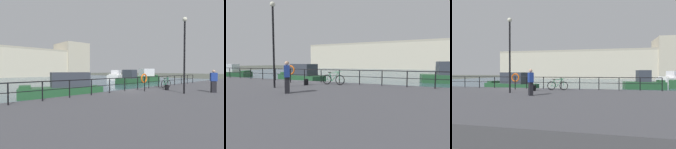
% 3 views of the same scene
% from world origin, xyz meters
% --- Properties ---
extents(ground_plane, '(240.00, 240.00, 0.00)m').
position_xyz_m(ground_plane, '(0.00, 0.00, 0.00)').
color(ground_plane, '#4C5147').
extents(water_basin, '(80.00, 60.00, 0.01)m').
position_xyz_m(water_basin, '(0.00, 30.20, 0.01)').
color(water_basin, '#385160').
rests_on(water_basin, ground_plane).
extents(quay_promenade, '(56.00, 13.00, 0.70)m').
position_xyz_m(quay_promenade, '(0.00, -6.50, 0.35)').
color(quay_promenade, '#47474C').
rests_on(quay_promenade, ground_plane).
extents(harbor_building, '(65.71, 12.99, 13.67)m').
position_xyz_m(harbor_building, '(5.50, 56.90, 5.12)').
color(harbor_building, beige).
rests_on(harbor_building, ground_plane).
extents(moored_cabin_cruiser, '(5.86, 4.75, 2.40)m').
position_xyz_m(moored_cabin_cruiser, '(18.75, 20.30, 0.87)').
color(moored_cabin_cruiser, white).
rests_on(moored_cabin_cruiser, water_basin).
extents(moored_green_narrowboat, '(7.45, 4.05, 2.16)m').
position_xyz_m(moored_green_narrowboat, '(-3.44, 4.33, 0.84)').
color(moored_green_narrowboat, '#23512D').
rests_on(moored_green_narrowboat, water_basin).
extents(moored_harbor_tender, '(5.24, 2.98, 2.45)m').
position_xyz_m(moored_harbor_tender, '(12.37, 10.30, 0.84)').
color(moored_harbor_tender, '#23512D').
rests_on(moored_harbor_tender, water_basin).
extents(moored_small_launch, '(6.55, 4.35, 2.68)m').
position_xyz_m(moored_small_launch, '(19.16, 11.97, 0.98)').
color(moored_small_launch, '#23512D').
rests_on(moored_small_launch, water_basin).
extents(quay_railing, '(26.17, 0.07, 1.08)m').
position_xyz_m(quay_railing, '(-0.95, -0.75, 1.44)').
color(quay_railing, black).
rests_on(quay_railing, quay_promenade).
extents(parked_bicycle, '(1.77, 0.12, 0.98)m').
position_xyz_m(parked_bicycle, '(3.85, -1.62, 1.09)').
color(parked_bicycle, black).
rests_on(parked_bicycle, quay_promenade).
extents(mooring_bollard, '(0.32, 0.32, 0.44)m').
position_xyz_m(mooring_bollard, '(2.17, -2.65, 0.92)').
color(mooring_bollard, black).
rests_on(mooring_bollard, quay_promenade).
extents(life_ring_stand, '(0.75, 0.16, 1.40)m').
position_xyz_m(life_ring_stand, '(0.13, -1.83, 1.68)').
color(life_ring_stand, black).
rests_on(life_ring_stand, quay_promenade).
extents(quay_lamp_post, '(0.32, 0.32, 5.41)m').
position_xyz_m(quay_lamp_post, '(1.09, -4.60, 4.09)').
color(quay_lamp_post, black).
rests_on(quay_lamp_post, quay_promenade).
extents(standing_person, '(0.49, 0.52, 1.69)m').
position_xyz_m(standing_person, '(3.22, -5.86, 1.56)').
color(standing_person, black).
rests_on(standing_person, quay_promenade).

